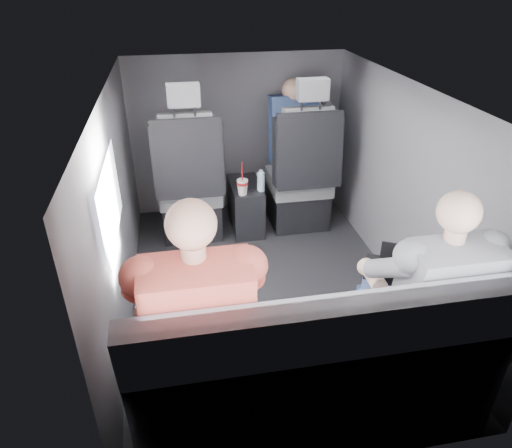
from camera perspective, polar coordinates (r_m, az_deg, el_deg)
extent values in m
plane|color=black|center=(3.18, 1.36, -8.15)|extent=(2.60, 2.60, 0.00)
plane|color=#B2B2AD|center=(2.58, 1.73, 16.28)|extent=(2.60, 2.60, 0.00)
cube|color=#56565B|center=(2.79, -16.88, 1.16)|extent=(0.02, 2.60, 1.35)
cube|color=#56565B|center=(3.11, 18.00, 4.01)|extent=(0.02, 2.60, 1.35)
cube|color=#56565B|center=(4.00, -2.36, 11.04)|extent=(1.80, 0.02, 1.35)
cube|color=#56565B|center=(1.80, 10.39, -15.89)|extent=(1.80, 0.02, 1.35)
cube|color=white|center=(2.42, -17.70, 2.58)|extent=(0.02, 0.75, 0.42)
cube|color=black|center=(3.47, 6.64, 10.13)|extent=(0.35, 0.11, 0.59)
cube|color=black|center=(3.83, -8.04, 1.28)|extent=(0.46, 0.48, 0.30)
cube|color=slate|center=(3.71, -8.27, 4.27)|extent=(0.48, 0.46, 0.14)
cube|color=slate|center=(3.38, -8.52, 8.53)|extent=(0.38, 0.18, 0.61)
cube|color=black|center=(3.39, -12.22, 7.72)|extent=(0.08, 0.21, 0.53)
cube|color=black|center=(3.40, -4.75, 8.36)|extent=(0.08, 0.21, 0.53)
cube|color=black|center=(3.32, -8.45, 7.98)|extent=(0.50, 0.11, 0.58)
cube|color=slate|center=(3.21, -9.08, 15.63)|extent=(0.22, 0.10, 0.15)
cube|color=black|center=(3.95, 5.09, 2.41)|extent=(0.46, 0.48, 0.30)
cube|color=slate|center=(3.83, 5.32, 5.34)|extent=(0.48, 0.46, 0.14)
cube|color=slate|center=(3.52, 6.46, 9.52)|extent=(0.38, 0.18, 0.61)
cube|color=black|center=(3.47, 2.90, 8.88)|extent=(0.08, 0.21, 0.53)
cube|color=black|center=(3.59, 9.84, 9.21)|extent=(0.08, 0.21, 0.53)
cube|color=black|center=(3.46, 6.75, 9.00)|extent=(0.50, 0.11, 0.58)
cube|color=slate|center=(3.36, 7.09, 16.36)|extent=(0.22, 0.10, 0.15)
cube|color=black|center=(3.80, -1.29, 2.26)|extent=(0.24, 0.48, 0.40)
cylinder|color=black|center=(3.60, -1.80, 4.23)|extent=(0.09, 0.09, 0.01)
cylinder|color=black|center=(3.62, -0.07, 4.37)|extent=(0.09, 0.09, 0.01)
cube|color=slate|center=(2.30, 6.88, -18.97)|extent=(1.60, 0.50, 0.45)
cube|color=slate|center=(1.83, 9.86, -14.71)|extent=(1.60, 0.17, 0.47)
cylinder|color=red|center=(3.50, -1.72, 5.15)|extent=(0.09, 0.09, 0.02)
cylinder|color=white|center=(3.49, -1.72, 5.46)|extent=(0.09, 0.09, 0.01)
cylinder|color=red|center=(3.46, -1.74, 6.62)|extent=(0.01, 0.01, 0.14)
cylinder|color=#9BBAD2|center=(3.57, 0.62, 5.30)|extent=(0.06, 0.06, 0.15)
cylinder|color=#9BBAD2|center=(3.54, 0.63, 6.58)|extent=(0.03, 0.03, 0.02)
cube|color=white|center=(2.16, -8.99, -9.69)|extent=(0.36, 0.33, 0.02)
cube|color=silver|center=(2.14, -8.99, -9.72)|extent=(0.27, 0.22, 0.00)
cube|color=white|center=(2.20, -9.09, -8.44)|extent=(0.10, 0.08, 0.00)
cube|color=white|center=(1.99, -9.06, -9.64)|extent=(0.29, 0.19, 0.20)
cube|color=white|center=(1.99, -9.06, -9.56)|extent=(0.25, 0.16, 0.17)
cube|color=black|center=(2.44, 17.13, -5.61)|extent=(0.38, 0.34, 0.02)
cube|color=black|center=(2.42, 17.32, -5.59)|extent=(0.28, 0.22, 0.00)
cube|color=black|center=(2.48, 16.52, -4.56)|extent=(0.11, 0.09, 0.00)
cube|color=black|center=(2.28, 19.01, -5.21)|extent=(0.31, 0.20, 0.21)
cube|color=white|center=(2.29, 18.93, -5.15)|extent=(0.27, 0.17, 0.18)
cube|color=#37373D|center=(2.11, -10.27, -13.45)|extent=(0.15, 0.45, 0.13)
cube|color=#37373D|center=(2.12, -4.06, -12.88)|extent=(0.15, 0.45, 0.13)
cube|color=#37373D|center=(2.48, -9.80, -14.74)|extent=(0.13, 0.13, 0.45)
cube|color=#37373D|center=(2.49, -4.49, -14.25)|extent=(0.13, 0.13, 0.45)
cube|color=#B8553C|center=(1.80, -7.17, -11.60)|extent=(0.41, 0.28, 0.55)
sphere|color=#DBA489|center=(1.59, -8.13, -0.04)|extent=(0.18, 0.18, 0.18)
cylinder|color=#DBA489|center=(2.08, -13.26, -8.96)|extent=(0.11, 0.28, 0.12)
cylinder|color=#DBA489|center=(2.08, -1.96, -7.92)|extent=(0.11, 0.28, 0.12)
cube|color=navy|center=(2.32, 16.64, -10.00)|extent=(0.14, 0.42, 0.12)
cube|color=navy|center=(2.41, 21.13, -9.16)|extent=(0.14, 0.42, 0.12)
cube|color=navy|center=(2.65, 13.73, -11.92)|extent=(0.12, 0.12, 0.45)
cube|color=navy|center=(2.73, 17.82, -11.16)|extent=(0.12, 0.12, 0.45)
cube|color=slate|center=(2.10, 22.44, -7.91)|extent=(0.38, 0.26, 0.51)
sphere|color=beige|center=(1.93, 24.05, 1.40)|extent=(0.17, 0.17, 0.17)
cylinder|color=beige|center=(2.26, 14.36, -6.21)|extent=(0.11, 0.26, 0.11)
cylinder|color=beige|center=(2.43, 22.58, -4.97)|extent=(0.11, 0.26, 0.11)
cube|color=navy|center=(3.85, 4.63, 11.85)|extent=(0.38, 0.24, 0.55)
sphere|color=#DBA489|center=(3.79, 4.74, 16.32)|extent=(0.19, 0.19, 0.19)
cube|color=navy|center=(4.00, 4.25, 8.15)|extent=(0.32, 0.38, 0.11)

